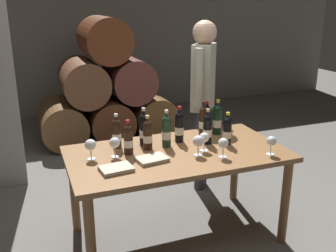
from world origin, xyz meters
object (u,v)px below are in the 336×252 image
Objects in this scene: leather_ledger at (152,159)px; dining_table at (177,162)px; tasting_notebook at (116,169)px; sommelier_presenting at (203,90)px; wine_glass_0 at (91,145)px; wine_glass_1 at (223,144)px; wine_glass_5 at (204,138)px; wine_bottle_3 at (203,121)px; wine_glass_4 at (271,142)px; wine_bottle_7 at (208,129)px; wine_bottle_0 at (166,131)px; wine_glass_2 at (198,142)px; wine_bottle_9 at (217,119)px; wine_glass_3 at (115,143)px; wine_bottle_6 at (128,139)px; wine_bottle_5 at (227,130)px; wine_bottle_2 at (207,118)px; wine_bottle_10 at (117,133)px; wine_bottle_4 at (148,135)px; wine_bottle_8 at (144,129)px; wine_bottle_1 at (179,127)px.

dining_table is at bearing 15.27° from leather_ledger.
sommelier_presenting is (1.11, 0.93, 0.27)m from tasting_notebook.
wine_glass_0 is 1.03× the size of wine_glass_1.
leather_ledger is at bearing -174.45° from wine_glass_5.
wine_glass_4 is at bearing -64.73° from wine_bottle_3.
wine_bottle_7 is at bearing 55.41° from wine_glass_5.
sommelier_presenting is at bearing 34.01° from tasting_notebook.
wine_bottle_0 is at bearing 146.76° from wine_glass_4.
leather_ledger is at bearing 176.45° from wine_glass_2.
wine_bottle_9 reaches higher than tasting_notebook.
wine_glass_3 is 0.71× the size of tasting_notebook.
wine_bottle_9 is 2.09× the size of wine_glass_4.
wine_bottle_6 is 0.33m from tasting_notebook.
sommelier_presenting reaches higher than wine_bottle_3.
wine_bottle_3 reaches higher than tasting_notebook.
wine_bottle_0 is at bearing 164.91° from wine_bottle_5.
wine_bottle_0 reaches higher than leather_ledger.
wine_glass_1 reaches higher than tasting_notebook.
wine_bottle_2 is 1.10m from tasting_notebook.
wine_bottle_5 is 1.10m from wine_glass_0.
wine_bottle_3 is 1.88× the size of wine_glass_2.
wine_bottle_2 is at bearing 61.53° from wine_glass_5.
wine_glass_5 is at bearing -39.34° from wine_bottle_0.
wine_bottle_7 is 0.88m from tasting_notebook.
wine_bottle_4 is at bearing -29.10° from wine_bottle_10.
wine_glass_4 is at bearing -12.76° from wine_glass_1.
wine_bottle_8 is 0.54m from tasting_notebook.
sommelier_presenting is (0.62, 0.61, 0.15)m from wine_bottle_0.
wine_bottle_10 is (-0.42, 0.26, 0.21)m from dining_table.
wine_bottle_5 is 0.97× the size of wine_bottle_10.
wine_bottle_9 is 2.05× the size of wine_glass_5.
wine_glass_2 is at bearing -86.97° from wine_bottle_1.
wine_bottle_2 is (0.47, 0.22, -0.01)m from wine_bottle_0.
wine_glass_5 is (-0.16, -0.35, -0.02)m from wine_bottle_3.
wine_bottle_7 is at bearing -106.56° from wine_bottle_3.
wine_glass_4 is 1.19m from tasting_notebook.
sommelier_presenting reaches higher than wine_glass_4.
wine_bottle_4 is at bearing -164.65° from wine_bottle_3.
wine_glass_2 is (0.49, -0.22, -0.01)m from wine_bottle_6.
wine_bottle_0 is at bearing -159.20° from wine_bottle_3.
wine_bottle_9 reaches higher than wine_glass_2.
wine_glass_0 is 0.99m from wine_glass_1.
wine_bottle_4 is 0.29m from wine_glass_3.
wine_glass_3 reaches higher than wine_glass_1.
wine_bottle_4 is 0.25m from wine_bottle_10.
wine_bottle_8 is 0.66m from wine_glass_1.
wine_bottle_3 is at bearing 15.35° from wine_bottle_4.
wine_glass_2 is 0.38m from leather_ledger.
wine_bottle_6 is (-0.73, -0.20, -0.01)m from wine_bottle_3.
wine_bottle_9 reaches higher than wine_glass_1.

